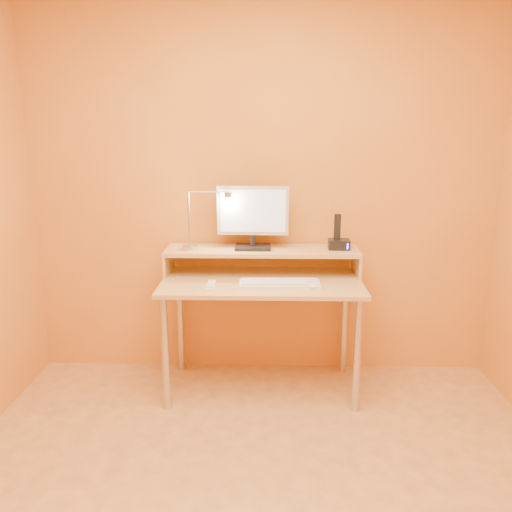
{
  "coord_description": "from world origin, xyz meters",
  "views": [
    {
      "loc": [
        0.04,
        -1.71,
        1.61
      ],
      "look_at": [
        -0.03,
        1.13,
        0.88
      ],
      "focal_mm": 35.19,
      "sensor_mm": 36.0,
      "label": 1
    }
  ],
  "objects_px": {
    "phone_dock": "(339,244)",
    "keyboard": "(280,284)",
    "mouse": "(310,285)",
    "remote_control": "(211,286)",
    "monitor_panel": "(253,211)",
    "lamp_base": "(190,247)"
  },
  "relations": [
    {
      "from": "lamp_base",
      "to": "keyboard",
      "type": "relative_size",
      "value": 0.21
    },
    {
      "from": "lamp_base",
      "to": "phone_dock",
      "type": "xyz_separation_m",
      "value": [
        0.92,
        0.03,
        0.02
      ]
    },
    {
      "from": "monitor_panel",
      "to": "phone_dock",
      "type": "height_order",
      "value": "monitor_panel"
    },
    {
      "from": "lamp_base",
      "to": "phone_dock",
      "type": "relative_size",
      "value": 0.77
    },
    {
      "from": "phone_dock",
      "to": "remote_control",
      "type": "distance_m",
      "value": 0.84
    },
    {
      "from": "keyboard",
      "to": "remote_control",
      "type": "relative_size",
      "value": 2.88
    },
    {
      "from": "phone_dock",
      "to": "mouse",
      "type": "distance_m",
      "value": 0.4
    },
    {
      "from": "keyboard",
      "to": "mouse",
      "type": "bearing_deg",
      "value": -12.04
    },
    {
      "from": "monitor_panel",
      "to": "remote_control",
      "type": "xyz_separation_m",
      "value": [
        -0.23,
        -0.31,
        -0.39
      ]
    },
    {
      "from": "phone_dock",
      "to": "keyboard",
      "type": "height_order",
      "value": "phone_dock"
    },
    {
      "from": "mouse",
      "to": "keyboard",
      "type": "bearing_deg",
      "value": 145.81
    },
    {
      "from": "monitor_panel",
      "to": "keyboard",
      "type": "xyz_separation_m",
      "value": [
        0.16,
        -0.27,
        -0.39
      ]
    },
    {
      "from": "phone_dock",
      "to": "keyboard",
      "type": "bearing_deg",
      "value": -142.94
    },
    {
      "from": "keyboard",
      "to": "remote_control",
      "type": "height_order",
      "value": "keyboard"
    },
    {
      "from": "phone_dock",
      "to": "mouse",
      "type": "relative_size",
      "value": 1.29
    },
    {
      "from": "lamp_base",
      "to": "keyboard",
      "type": "height_order",
      "value": "lamp_base"
    },
    {
      "from": "remote_control",
      "to": "keyboard",
      "type": "bearing_deg",
      "value": 3.97
    },
    {
      "from": "monitor_panel",
      "to": "mouse",
      "type": "height_order",
      "value": "monitor_panel"
    },
    {
      "from": "lamp_base",
      "to": "keyboard",
      "type": "bearing_deg",
      "value": -22.91
    },
    {
      "from": "lamp_base",
      "to": "mouse",
      "type": "distance_m",
      "value": 0.79
    },
    {
      "from": "monitor_panel",
      "to": "lamp_base",
      "type": "xyz_separation_m",
      "value": [
        -0.39,
        -0.04,
        -0.23
      ]
    },
    {
      "from": "phone_dock",
      "to": "remote_control",
      "type": "height_order",
      "value": "phone_dock"
    }
  ]
}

